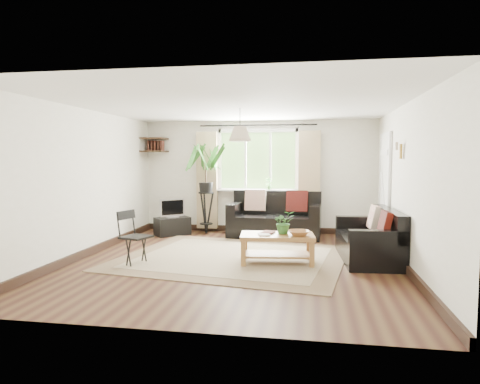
% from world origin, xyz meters
% --- Properties ---
extents(floor, '(5.50, 5.50, 0.00)m').
position_xyz_m(floor, '(0.00, 0.00, 0.00)').
color(floor, black).
rests_on(floor, ground).
extents(ceiling, '(5.50, 5.50, 0.00)m').
position_xyz_m(ceiling, '(0.00, 0.00, 2.40)').
color(ceiling, white).
rests_on(ceiling, floor).
extents(wall_back, '(5.00, 0.02, 2.40)m').
position_xyz_m(wall_back, '(0.00, 2.75, 1.20)').
color(wall_back, silver).
rests_on(wall_back, floor).
extents(wall_front, '(5.00, 0.02, 2.40)m').
position_xyz_m(wall_front, '(0.00, -2.75, 1.20)').
color(wall_front, silver).
rests_on(wall_front, floor).
extents(wall_left, '(0.02, 5.50, 2.40)m').
position_xyz_m(wall_left, '(-2.50, 0.00, 1.20)').
color(wall_left, silver).
rests_on(wall_left, floor).
extents(wall_right, '(0.02, 5.50, 2.40)m').
position_xyz_m(wall_right, '(2.50, 0.00, 1.20)').
color(wall_right, silver).
rests_on(wall_right, floor).
extents(rug, '(3.88, 3.47, 0.02)m').
position_xyz_m(rug, '(-0.09, 0.21, 0.01)').
color(rug, beige).
rests_on(rug, floor).
extents(window, '(2.50, 0.16, 2.16)m').
position_xyz_m(window, '(0.00, 2.71, 1.55)').
color(window, white).
rests_on(window, wall_back).
extents(door, '(0.06, 0.96, 2.06)m').
position_xyz_m(door, '(2.47, 1.70, 1.00)').
color(door, silver).
rests_on(door, wall_right).
extents(corner_shelf, '(0.50, 0.50, 0.34)m').
position_xyz_m(corner_shelf, '(-2.25, 2.50, 1.89)').
color(corner_shelf, black).
rests_on(corner_shelf, wall_back).
extents(pendant_lamp, '(0.36, 0.36, 0.54)m').
position_xyz_m(pendant_lamp, '(0.00, 0.40, 2.05)').
color(pendant_lamp, beige).
rests_on(pendant_lamp, ceiling).
extents(wall_sconce, '(0.12, 0.12, 0.28)m').
position_xyz_m(wall_sconce, '(2.43, 0.30, 1.74)').
color(wall_sconce, beige).
rests_on(wall_sconce, wall_right).
extents(sofa_back, '(1.89, 1.02, 0.87)m').
position_xyz_m(sofa_back, '(0.41, 2.23, 0.43)').
color(sofa_back, black).
rests_on(sofa_back, floor).
extents(sofa_right, '(1.67, 0.92, 0.77)m').
position_xyz_m(sofa_right, '(2.03, 0.44, 0.38)').
color(sofa_right, black).
rests_on(sofa_right, floor).
extents(coffee_table, '(1.16, 0.71, 0.45)m').
position_xyz_m(coffee_table, '(0.64, -0.03, 0.23)').
color(coffee_table, brown).
rests_on(coffee_table, floor).
extents(table_plant, '(0.40, 0.38, 0.35)m').
position_xyz_m(table_plant, '(0.74, 0.03, 0.63)').
color(table_plant, '#306729').
rests_on(table_plant, coffee_table).
extents(bowl, '(0.35, 0.35, 0.08)m').
position_xyz_m(bowl, '(0.97, -0.10, 0.49)').
color(bowl, '#A46A38').
rests_on(bowl, coffee_table).
extents(book_a, '(0.22, 0.26, 0.02)m').
position_xyz_m(book_a, '(0.37, -0.16, 0.46)').
color(book_a, white).
rests_on(book_a, coffee_table).
extents(book_b, '(0.22, 0.27, 0.02)m').
position_xyz_m(book_b, '(0.41, 0.07, 0.46)').
color(book_b, brown).
rests_on(book_b, coffee_table).
extents(tv_stand, '(0.77, 0.75, 0.37)m').
position_xyz_m(tv_stand, '(-1.70, 2.04, 0.19)').
color(tv_stand, black).
rests_on(tv_stand, floor).
extents(tv, '(0.51, 0.49, 0.41)m').
position_xyz_m(tv, '(-1.70, 2.04, 0.57)').
color(tv, '#A5A5AA').
rests_on(tv, tv_stand).
extents(palm_stand, '(0.95, 0.95, 1.92)m').
position_xyz_m(palm_stand, '(-1.05, 2.32, 0.96)').
color(palm_stand, black).
rests_on(palm_stand, floor).
extents(folding_chair, '(0.53, 0.53, 0.81)m').
position_xyz_m(folding_chair, '(-1.44, -0.44, 0.40)').
color(folding_chair, black).
rests_on(folding_chair, floor).
extents(sill_plant, '(0.14, 0.10, 0.27)m').
position_xyz_m(sill_plant, '(0.25, 2.63, 1.06)').
color(sill_plant, '#2D6023').
rests_on(sill_plant, window).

